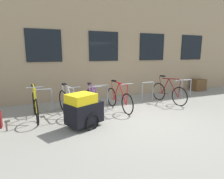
{
  "coord_description": "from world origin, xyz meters",
  "views": [
    {
      "loc": [
        -2.73,
        -4.58,
        1.96
      ],
      "look_at": [
        -0.26,
        1.6,
        0.67
      ],
      "focal_mm": 30.38,
      "sensor_mm": 36.0,
      "label": 1
    }
  ],
  "objects_px": {
    "bicycle_purple": "(92,101)",
    "bike_trailer": "(84,110)",
    "bicycle_yellow": "(35,106)",
    "planter_box": "(198,85)",
    "bicycle_red": "(119,99)",
    "bicycle_white": "(68,102)",
    "bicycle_maroon": "(168,93)"
  },
  "relations": [
    {
      "from": "bike_trailer",
      "to": "bicycle_maroon",
      "type": "bearing_deg",
      "value": 18.43
    },
    {
      "from": "bicycle_maroon",
      "to": "bicycle_white",
      "type": "bearing_deg",
      "value": -179.69
    },
    {
      "from": "bicycle_purple",
      "to": "bicycle_maroon",
      "type": "distance_m",
      "value": 3.17
    },
    {
      "from": "bicycle_white",
      "to": "bike_trailer",
      "type": "height_order",
      "value": "bicycle_white"
    },
    {
      "from": "bike_trailer",
      "to": "bicycle_purple",
      "type": "bearing_deg",
      "value": 64.68
    },
    {
      "from": "bicycle_white",
      "to": "bicycle_red",
      "type": "xyz_separation_m",
      "value": [
        1.71,
        -0.16,
        -0.0
      ]
    },
    {
      "from": "bicycle_purple",
      "to": "bike_trailer",
      "type": "xyz_separation_m",
      "value": [
        -0.56,
        -1.19,
        0.1
      ]
    },
    {
      "from": "bicycle_red",
      "to": "planter_box",
      "type": "xyz_separation_m",
      "value": [
        5.28,
        1.59,
        -0.09
      ]
    },
    {
      "from": "bicycle_maroon",
      "to": "bike_trailer",
      "type": "xyz_separation_m",
      "value": [
        -3.73,
        -1.24,
        0.07
      ]
    },
    {
      "from": "bicycle_white",
      "to": "planter_box",
      "type": "bearing_deg",
      "value": 11.61
    },
    {
      "from": "bicycle_white",
      "to": "bicycle_purple",
      "type": "distance_m",
      "value": 0.78
    },
    {
      "from": "bicycle_purple",
      "to": "bicycle_yellow",
      "type": "relative_size",
      "value": 0.99
    },
    {
      "from": "bicycle_yellow",
      "to": "bicycle_red",
      "type": "xyz_separation_m",
      "value": [
        2.7,
        -0.1,
        -0.01
      ]
    },
    {
      "from": "bicycle_purple",
      "to": "bike_trailer",
      "type": "distance_m",
      "value": 1.32
    },
    {
      "from": "bicycle_red",
      "to": "planter_box",
      "type": "relative_size",
      "value": 2.56
    },
    {
      "from": "bicycle_red",
      "to": "bicycle_purple",
      "type": "bearing_deg",
      "value": 172.7
    },
    {
      "from": "bike_trailer",
      "to": "bicycle_red",
      "type": "bearing_deg",
      "value": 35.47
    },
    {
      "from": "bicycle_purple",
      "to": "planter_box",
      "type": "height_order",
      "value": "bicycle_purple"
    },
    {
      "from": "bicycle_purple",
      "to": "bicycle_red",
      "type": "height_order",
      "value": "bicycle_red"
    },
    {
      "from": "bicycle_yellow",
      "to": "planter_box",
      "type": "height_order",
      "value": "bicycle_yellow"
    },
    {
      "from": "bicycle_yellow",
      "to": "bike_trailer",
      "type": "distance_m",
      "value": 1.67
    },
    {
      "from": "bicycle_white",
      "to": "bicycle_red",
      "type": "height_order",
      "value": "bicycle_red"
    },
    {
      "from": "planter_box",
      "to": "bike_trailer",
      "type": "bearing_deg",
      "value": -158.58
    },
    {
      "from": "bicycle_purple",
      "to": "bike_trailer",
      "type": "bearing_deg",
      "value": -115.32
    },
    {
      "from": "bicycle_purple",
      "to": "bike_trailer",
      "type": "height_order",
      "value": "bicycle_purple"
    },
    {
      "from": "bicycle_white",
      "to": "bicycle_purple",
      "type": "relative_size",
      "value": 0.98
    },
    {
      "from": "bicycle_white",
      "to": "planter_box",
      "type": "xyz_separation_m",
      "value": [
        6.99,
        1.44,
        -0.09
      ]
    },
    {
      "from": "bicycle_yellow",
      "to": "bike_trailer",
      "type": "xyz_separation_m",
      "value": [
        1.2,
        -1.16,
        0.07
      ]
    },
    {
      "from": "bicycle_maroon",
      "to": "bicycle_red",
      "type": "distance_m",
      "value": 2.24
    },
    {
      "from": "bicycle_yellow",
      "to": "bicycle_maroon",
      "type": "relative_size",
      "value": 0.97
    },
    {
      "from": "bicycle_white",
      "to": "bike_trailer",
      "type": "bearing_deg",
      "value": -80.13
    },
    {
      "from": "bicycle_yellow",
      "to": "bicycle_maroon",
      "type": "distance_m",
      "value": 4.93
    }
  ]
}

